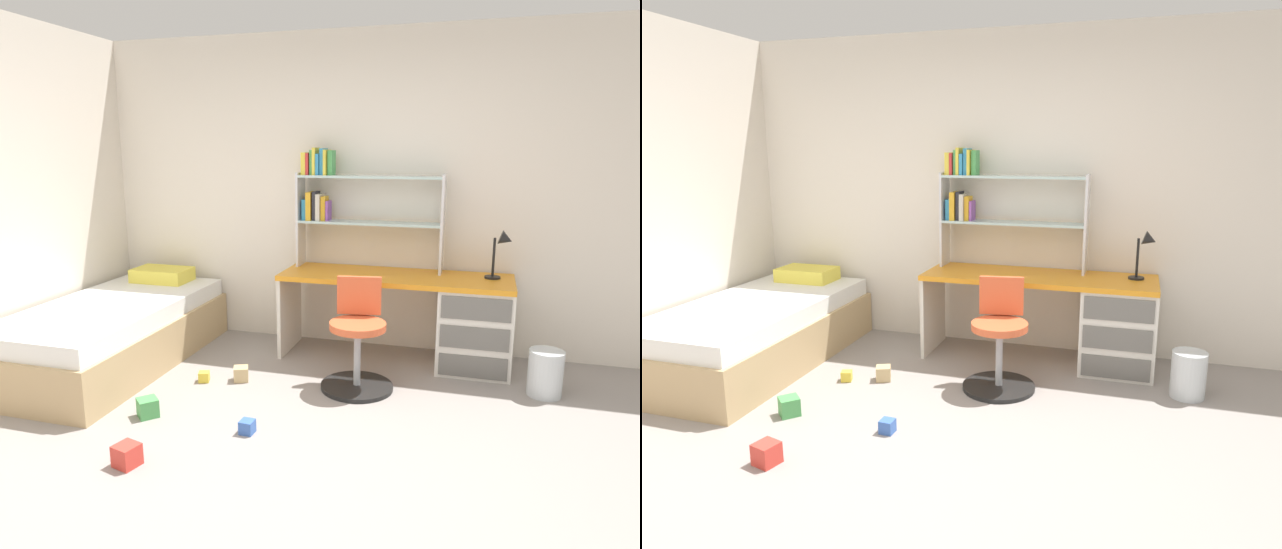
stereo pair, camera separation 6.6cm
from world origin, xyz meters
TOP-DOWN VIEW (x-y plane):
  - ground_plane at (0.00, 0.00)m, footprint 5.91×5.49m
  - room_shell at (-1.20, 1.18)m, footprint 5.91×5.49m
  - desk at (0.67, 1.92)m, footprint 1.81×0.60m
  - bookshelf_hutch at (-0.25, 2.11)m, footprint 1.20×0.22m
  - desk_lamp at (1.00, 1.98)m, footprint 0.20×0.17m
  - swivel_chair at (0.04, 1.30)m, footprint 0.52×0.52m
  - bed_platform at (-1.93, 1.23)m, footprint 1.01×2.02m
  - waste_bin at (1.33, 1.53)m, footprint 0.24×0.24m
  - toy_block_blue_0 at (-0.45, 0.44)m, footprint 0.09×0.09m
  - toy_block_green_1 at (-1.15, 0.47)m, footprint 0.17×0.17m
  - toy_block_natural_2 at (-0.81, 1.17)m, footprint 0.14×0.14m
  - toy_block_yellow_3 at (-1.07, 1.07)m, footprint 0.10×0.10m
  - toy_block_red_4 at (-0.93, -0.08)m, footprint 0.15×0.15m

SIDE VIEW (x-z plane):
  - ground_plane at x=0.00m, z-range -0.02..0.00m
  - toy_block_yellow_3 at x=-1.07m, z-range 0.00..0.08m
  - toy_block_blue_0 at x=-0.45m, z-range 0.00..0.08m
  - toy_block_natural_2 at x=-0.81m, z-range 0.00..0.11m
  - toy_block_green_1 at x=-1.15m, z-range 0.00..0.12m
  - toy_block_red_4 at x=-0.93m, z-range 0.00..0.12m
  - waste_bin at x=1.33m, z-range 0.00..0.33m
  - bed_platform at x=-1.93m, z-range -0.06..0.56m
  - swivel_chair at x=0.04m, z-range -0.08..0.70m
  - desk at x=0.67m, z-range 0.04..0.74m
  - desk_lamp at x=1.00m, z-range 0.77..1.15m
  - bookshelf_hutch at x=-0.25m, z-range 0.79..1.78m
  - room_shell at x=-1.20m, z-range 0.00..2.63m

